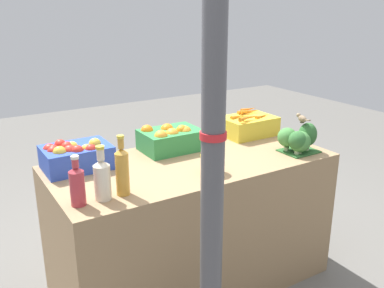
{
  "coord_description": "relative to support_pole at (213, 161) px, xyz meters",
  "views": [
    {
      "loc": [
        -1.23,
        -2.0,
        1.71
      ],
      "look_at": [
        0.0,
        0.0,
        0.93
      ],
      "focal_mm": 40.0,
      "sensor_mm": 36.0,
      "label": 1
    }
  ],
  "objects": [
    {
      "name": "juice_bottle_ruby",
      "position": [
        -0.41,
        0.47,
        -0.18
      ],
      "size": [
        0.07,
        0.07,
        0.24
      ],
      "color": "#B2333D",
      "rests_on": "market_table"
    },
    {
      "name": "support_pole",
      "position": [
        0.0,
        0.0,
        0.0
      ],
      "size": [
        0.11,
        0.11,
        2.21
      ],
      "color": "#4C4C51",
      "rests_on": "ground_plane"
    },
    {
      "name": "orange_crate",
      "position": [
        0.31,
        0.92,
        -0.2
      ],
      "size": [
        0.36,
        0.26,
        0.16
      ],
      "color": "#2D8442",
      "rests_on": "market_table"
    },
    {
      "name": "pickle_jar",
      "position": [
        0.32,
        0.48,
        -0.23
      ],
      "size": [
        0.12,
        0.12,
        0.1
      ],
      "color": "#DBBC56",
      "rests_on": "market_table"
    },
    {
      "name": "broccoli_pile",
      "position": [
        0.95,
        0.46,
        -0.19
      ],
      "size": [
        0.24,
        0.2,
        0.18
      ],
      "color": "#2D602D",
      "rests_on": "market_table"
    },
    {
      "name": "juice_bottle_cloudy",
      "position": [
        -0.3,
        0.47,
        -0.17
      ],
      "size": [
        0.08,
        0.08,
        0.26
      ],
      "color": "beige",
      "rests_on": "market_table"
    },
    {
      "name": "juice_bottle_amber",
      "position": [
        -0.2,
        0.47,
        -0.16
      ],
      "size": [
        0.07,
        0.07,
        0.3
      ],
      "color": "gold",
      "rests_on": "market_table"
    },
    {
      "name": "carrot_crate",
      "position": [
        0.93,
        0.92,
        -0.21
      ],
      "size": [
        0.36,
        0.26,
        0.17
      ],
      "color": "gold",
      "rests_on": "market_table"
    },
    {
      "name": "ground_plane",
      "position": [
        0.33,
        0.7,
        -1.11
      ],
      "size": [
        10.0,
        10.0,
        0.0
      ],
      "primitive_type": "plane",
      "color": "#605E59"
    },
    {
      "name": "apple_crate",
      "position": [
        -0.29,
        0.92,
        -0.2
      ],
      "size": [
        0.36,
        0.26,
        0.16
      ],
      "color": "#2847B7",
      "rests_on": "market_table"
    },
    {
      "name": "market_table",
      "position": [
        0.33,
        0.7,
        -0.7
      ],
      "size": [
        1.65,
        0.77,
        0.83
      ],
      "primitive_type": "cube",
      "color": "#937551",
      "rests_on": "ground_plane"
    },
    {
      "name": "sparrow_bird",
      "position": [
        0.99,
        0.49,
        -0.07
      ],
      "size": [
        0.05,
        0.14,
        0.05
      ],
      "rotation": [
        0.0,
        0.0,
        1.37
      ],
      "color": "#4C3D2D",
      "rests_on": "broccoli_pile"
    }
  ]
}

